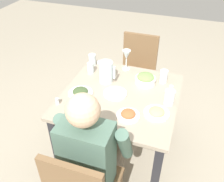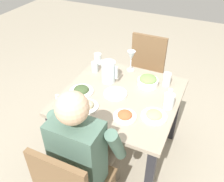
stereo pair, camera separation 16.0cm
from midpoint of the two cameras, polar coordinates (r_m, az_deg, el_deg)
The scene contains 19 objects.
ground_plane at distance 2.49m, azimuth 3.59°, elevation -13.95°, with size 8.00×8.00×0.00m, color #9E937F.
dining_table at distance 2.06m, azimuth 4.20°, elevation -3.43°, with size 0.92×0.92×0.70m.
chair_far at distance 2.73m, azimuth 9.21°, elevation 4.55°, with size 0.40×0.40×0.86m.
diner_near at distance 1.67m, azimuth -3.35°, elevation -13.54°, with size 0.48×0.53×1.16m.
water_pitcher at distance 2.10m, azimuth 1.39°, elevation 4.46°, with size 0.16×0.12×0.19m.
salad_bowl at distance 2.11m, azimuth 10.50°, elevation 2.24°, with size 0.18×0.18×0.09m.
plate_fries at distance 1.82m, azimuth 12.26°, elevation -5.61°, with size 0.19×0.19×0.05m.
plate_beans at distance 1.86m, azimuth -3.49°, elevation -3.45°, with size 0.18×0.18×0.06m.
plate_rice_curry at distance 1.78m, azimuth 5.58°, elevation -5.77°, with size 0.17×0.17×0.05m.
plate_yoghurt at distance 1.99m, azimuth 3.11°, elevation -0.48°, with size 0.19×0.19×0.05m.
plate_dolmas at distance 2.02m, azimuth -4.90°, elevation 0.11°, with size 0.20×0.20×0.05m.
water_glass_center at distance 2.26m, azimuth -1.97°, elevation 5.59°, with size 0.06×0.06×0.10m, color silver.
water_glass_near_left at distance 2.37m, azimuth -1.37°, elevation 7.41°, with size 0.07×0.07×0.11m, color silver.
water_glass_near_right at distance 2.14m, azimuth 14.72°, elevation 2.59°, with size 0.07×0.07×0.11m, color silver.
wine_glass at distance 2.25m, azimuth 6.54°, elevation 7.90°, with size 0.08×0.08×0.20m.
oil_carafe at distance 1.90m, azimuth 15.44°, elevation -2.39°, with size 0.08×0.08×0.16m.
salt_shaker at distance 1.95m, azimuth -10.32°, elevation -1.62°, with size 0.03×0.03×0.05m.
fork_near at distance 1.81m, azimuth -5.19°, elevation -5.58°, with size 0.17×0.03×0.01m, color silver.
knife_near at distance 1.70m, azimuth 0.59°, elevation -8.54°, with size 0.18×0.02×0.01m, color silver.
Camera 2 is at (0.60, -1.47, 1.91)m, focal length 39.34 mm.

